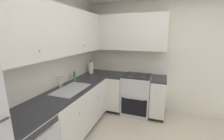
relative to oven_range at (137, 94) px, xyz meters
name	(u,v)px	position (x,y,z in m)	size (l,w,h in m)	color
wall_back	(38,71)	(-1.53, 1.26, 0.81)	(3.72, 0.05, 2.53)	silver
wall_right	(165,59)	(0.31, -0.56, 0.81)	(0.05, 3.70, 2.53)	silver
lower_cabinets_back	(75,110)	(-1.10, 0.94, -0.02)	(1.56, 0.62, 0.86)	silver
countertop_back	(74,88)	(-1.10, 0.94, 0.42)	(2.76, 0.60, 0.04)	#2D2D33
lower_cabinets_right	(136,95)	(-0.02, 0.02, -0.02)	(0.62, 1.26, 0.86)	silver
countertop_right	(136,77)	(-0.02, 0.02, 0.42)	(0.60, 1.26, 0.03)	#2D2D33
oven_range	(137,94)	(0.00, 0.00, 0.00)	(0.68, 0.62, 1.04)	silver
upper_cabinets_back	(56,31)	(-1.26, 1.08, 1.39)	(2.44, 0.34, 0.77)	silver
upper_cabinets_right	(125,33)	(0.12, 0.33, 1.39)	(0.32, 1.81, 0.77)	silver
sink	(72,92)	(-1.21, 0.91, 0.40)	(0.68, 0.40, 0.10)	#B7B7BC
faucet	(61,81)	(-1.21, 1.12, 0.57)	(0.07, 0.16, 0.21)	silver
soap_bottle	(75,77)	(-0.79, 1.12, 0.53)	(0.05, 0.05, 0.20)	#338C4C
paper_towel_roll	(91,68)	(-0.13, 1.10, 0.57)	(0.11, 0.11, 0.32)	white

